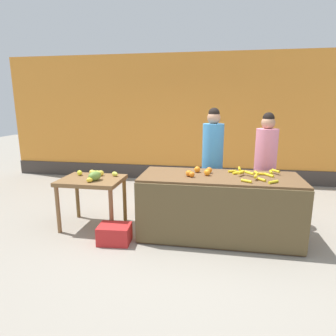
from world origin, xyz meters
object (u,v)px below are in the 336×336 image
Objects in this scene: vendor_woman_blue_shirt at (212,164)px; produce_crate at (115,234)px; vendor_woman_pink_shirt at (265,168)px; produce_sack at (148,197)px.

vendor_woman_blue_shirt is 4.19× the size of produce_crate.
vendor_woman_pink_shirt is at bearing -0.45° from vendor_woman_blue_shirt.
vendor_woman_pink_shirt reaches higher than produce_sack.
produce_crate is 0.75× the size of produce_sack.
produce_sack is at bearing 178.57° from vendor_woman_pink_shirt.
produce_crate is 1.23m from produce_sack.
vendor_woman_blue_shirt reaches higher than produce_sack.
produce_crate is at bearing -138.19° from vendor_woman_blue_shirt.
produce_sack is at bearing 177.82° from vendor_woman_blue_shirt.
produce_sack is (0.20, 1.20, 0.16)m from produce_crate.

